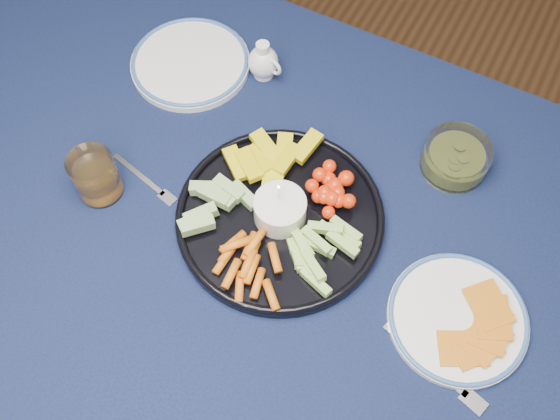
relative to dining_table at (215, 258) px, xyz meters
The scene contains 9 objects.
dining_table is the anchor object (origin of this frame).
crudite_platter 0.16m from the dining_table, 42.10° to the left, with size 0.34×0.34×0.11m.
creamer_pitcher 0.37m from the dining_table, 104.28° to the left, with size 0.07×0.06×0.08m.
pickle_bowl 0.45m from the dining_table, 46.18° to the left, with size 0.11×0.11×0.05m.
cheese_plate 0.42m from the dining_table, ahead, with size 0.21×0.21×0.03m.
juice_tumbler 0.24m from the dining_table, behind, with size 0.07×0.07×0.09m.
fork_left 0.17m from the dining_table, 165.63° to the left, with size 0.15×0.05×0.00m.
fork_right 0.42m from the dining_table, ahead, with size 0.18×0.07×0.00m.
side_plate_extra 0.38m from the dining_table, 126.88° to the left, with size 0.23×0.23×0.02m.
Camera 1 is at (0.31, -0.35, 1.65)m, focal length 40.00 mm.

